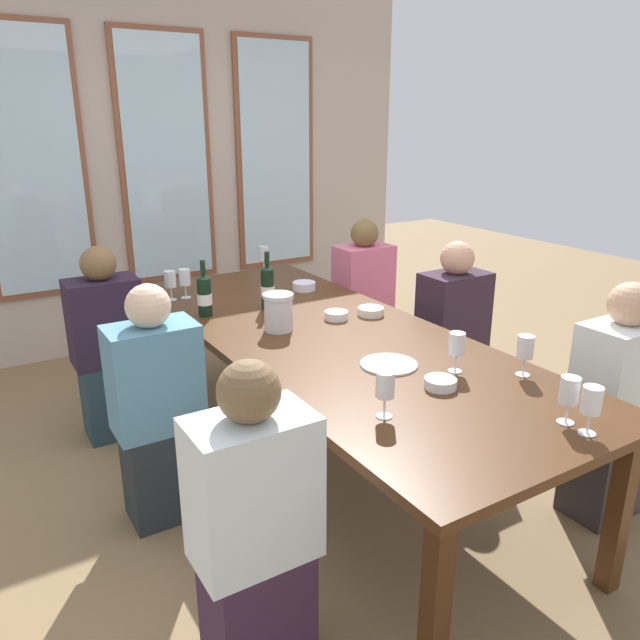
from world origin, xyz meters
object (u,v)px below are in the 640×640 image
Objects in this scene: tasting_bowl_1 at (336,315)px; seated_person_1 at (451,340)px; tasting_bowl_0 at (440,383)px; tasting_bowl_3 at (304,286)px; wine_glass_4 at (264,254)px; wine_bottle_1 at (268,287)px; wine_bottle_0 at (204,295)px; wine_glass_6 at (170,281)px; metal_pitcher at (278,312)px; tasting_bowl_2 at (371,311)px; seated_person_5 at (613,409)px; wine_glass_2 at (457,346)px; dining_table at (329,345)px; white_plate_0 at (389,364)px; wine_glass_7 at (385,386)px; wine_glass_5 at (570,391)px; seated_person_2 at (108,349)px; seated_person_0 at (158,412)px; wine_glass_0 at (525,349)px; seated_person_4 at (255,534)px; seated_person_3 at (363,303)px; wine_glass_1 at (592,402)px.

tasting_bowl_1 is 0.11× the size of seated_person_1.
tasting_bowl_0 is at bearing -135.95° from seated_person_1.
tasting_bowl_3 is 0.58m from wine_glass_4.
wine_bottle_0 is at bearing 169.73° from wine_bottle_1.
tasting_bowl_1 is 0.72× the size of wine_glass_6.
wine_bottle_1 is (0.12, 0.36, 0.03)m from metal_pitcher.
seated_person_1 reaches higher than tasting_bowl_2.
seated_person_5 is (0.56, -2.34, -0.34)m from wine_glass_4.
metal_pitcher reaches higher than wine_glass_2.
dining_table is 0.30m from metal_pitcher.
seated_person_5 is at bearing -48.37° from metal_pitcher.
tasting_bowl_1 is 0.88× the size of tasting_bowl_3.
seated_person_1 is at bearing 30.69° from white_plate_0.
wine_glass_7 is at bearing 172.60° from seated_person_5.
wine_glass_5 is 2.44m from seated_person_2.
tasting_bowl_3 is at bearing 68.45° from dining_table.
seated_person_0 reaches higher than wine_glass_2.
metal_pitcher reaches higher than tasting_bowl_1.
tasting_bowl_3 is at bearing 32.07° from wine_bottle_1.
tasting_bowl_3 is 1.99m from wine_glass_5.
wine_glass_4 is (-0.11, 2.19, 0.00)m from wine_glass_0.
wine_glass_5 is (0.28, -1.76, -0.00)m from wine_bottle_1.
seated_person_5 is at bearing -1.95° from seated_person_4.
tasting_bowl_1 is 1.07m from seated_person_0.
tasting_bowl_2 is 1.00m from wine_glass_0.
seated_person_3 is (0.00, 0.89, 0.00)m from seated_person_1.
wine_glass_2 is at bearing 154.03° from seated_person_5.
seated_person_0 is at bearing 90.00° from seated_person_4.
seated_person_0 is 1.00× the size of seated_person_5.
tasting_bowl_0 is 0.74× the size of wine_glass_6.
seated_person_1 is at bearing -90.00° from seated_person_3.
tasting_bowl_2 is 0.13× the size of seated_person_1.
seated_person_2 is at bearing 153.51° from wine_bottle_1.
wine_glass_5 reaches higher than tasting_bowl_2.
wine_bottle_0 is 0.66m from seated_person_2.
tasting_bowl_0 is 1.03× the size of tasting_bowl_1.
seated_person_5 is (0.66, 0.31, -0.33)m from wine_glass_1.
wine_glass_7 is at bearing -123.45° from seated_person_3.
wine_glass_4 is 0.16× the size of seated_person_3.
tasting_bowl_1 is at bearing 169.10° from tasting_bowl_2.
wine_glass_6 is at bearing 107.23° from wine_glass_5.
dining_table is at bearing 47.17° from seated_person_4.
tasting_bowl_3 is at bearing -90.67° from wine_glass_4.
wine_glass_1 is (0.39, -1.49, 0.02)m from metal_pitcher.
white_plate_0 is 1.03m from wine_bottle_1.
wine_glass_2 reaches higher than tasting_bowl_0.
wine_glass_4 is at bearing 92.32° from tasting_bowl_2.
seated_person_3 reaches higher than white_plate_0.
tasting_bowl_1 is 1.05m from seated_person_3.
wine_glass_0 is at bearing 161.87° from seated_person_5.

